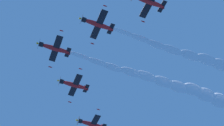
{
  "coord_description": "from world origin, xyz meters",
  "views": [
    {
      "loc": [
        4.63,
        -47.66,
        2.19
      ],
      "look_at": [
        20.07,
        -4.87,
        86.83
      ],
      "focal_mm": 58.67,
      "sensor_mm": 36.0,
      "label": 1
    }
  ],
  "objects_px": {
    "airplane_lead": "(54,48)",
    "airplane_left_wingman": "(97,24)",
    "airplane_outer_left": "(148,1)",
    "airplane_outer_right": "(91,124)",
    "airplane_right_wingman": "(73,85)"
  },
  "relations": [
    {
      "from": "airplane_left_wingman",
      "to": "airplane_right_wingman",
      "type": "bearing_deg",
      "value": 90.41
    },
    {
      "from": "airplane_left_wingman",
      "to": "airplane_outer_left",
      "type": "xyz_separation_m",
      "value": [
        9.57,
        -9.68,
        -0.14
      ]
    },
    {
      "from": "airplane_left_wingman",
      "to": "airplane_right_wingman",
      "type": "height_order",
      "value": "airplane_right_wingman"
    },
    {
      "from": "airplane_outer_left",
      "to": "airplane_outer_right",
      "type": "relative_size",
      "value": 1.0
    },
    {
      "from": "airplane_lead",
      "to": "airplane_left_wingman",
      "type": "relative_size",
      "value": 1.0
    },
    {
      "from": "airplane_outer_left",
      "to": "airplane_right_wingman",
      "type": "bearing_deg",
      "value": 108.26
    },
    {
      "from": "airplane_lead",
      "to": "airplane_left_wingman",
      "type": "bearing_deg",
      "value": -50.77
    },
    {
      "from": "airplane_left_wingman",
      "to": "airplane_outer_left",
      "type": "relative_size",
      "value": 0.99
    },
    {
      "from": "airplane_outer_left",
      "to": "airplane_outer_right",
      "type": "xyz_separation_m",
      "value": [
        -1.2,
        39.34,
        0.33
      ]
    },
    {
      "from": "airplane_right_wingman",
      "to": "airplane_left_wingman",
      "type": "bearing_deg",
      "value": -89.59
    },
    {
      "from": "airplane_lead",
      "to": "airplane_outer_left",
      "type": "distance_m",
      "value": 26.4
    },
    {
      "from": "airplane_left_wingman",
      "to": "airplane_outer_right",
      "type": "height_order",
      "value": "airplane_outer_right"
    },
    {
      "from": "airplane_left_wingman",
      "to": "airplane_right_wingman",
      "type": "xyz_separation_m",
      "value": [
        -0.14,
        19.74,
        1.71
      ]
    },
    {
      "from": "airplane_outer_left",
      "to": "airplane_lead",
      "type": "bearing_deg",
      "value": 132.03
    },
    {
      "from": "airplane_left_wingman",
      "to": "airplane_lead",
      "type": "bearing_deg",
      "value": 129.23
    }
  ]
}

